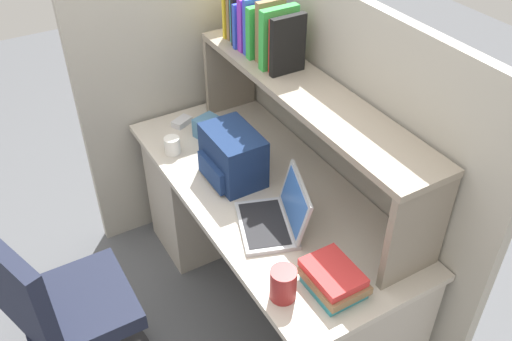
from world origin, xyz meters
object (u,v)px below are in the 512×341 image
object	(u,v)px
tissue_box	(216,132)
office_chair	(70,323)
paper_cup	(172,145)
laptop	(277,217)
snack_canister	(283,284)
backpack	(232,156)
computer_mouse	(182,122)

from	to	relation	value
tissue_box	office_chair	size ratio (longest dim) A/B	0.24
paper_cup	tissue_box	distance (m)	0.23
laptop	tissue_box	distance (m)	0.69
tissue_box	office_chair	world-z (taller)	office_chair
tissue_box	snack_canister	distance (m)	1.04
paper_cup	snack_canister	xyz separation A→B (m)	(1.02, -0.01, 0.02)
snack_canister	backpack	bearing A→B (deg)	166.12
backpack	laptop	bearing A→B (deg)	0.22
paper_cup	computer_mouse	bearing A→B (deg)	145.79
laptop	office_chair	xyz separation A→B (m)	(-0.23, -0.86, -0.39)
computer_mouse	snack_canister	world-z (taller)	snack_canister
paper_cup	office_chair	size ratio (longest dim) A/B	0.09
laptop	backpack	world-z (taller)	backpack
laptop	backpack	xyz separation A→B (m)	(-0.38, -0.00, 0.07)
laptop	paper_cup	size ratio (longest dim) A/B	4.44
backpack	office_chair	world-z (taller)	backpack
backpack	computer_mouse	bearing A→B (deg)	-177.95
tissue_box	backpack	bearing A→B (deg)	-28.17
computer_mouse	office_chair	xyz separation A→B (m)	(0.67, -0.84, -0.35)
tissue_box	snack_canister	size ratio (longest dim) A/B	1.69
backpack	tissue_box	bearing A→B (deg)	167.18
backpack	snack_canister	distance (m)	0.73
computer_mouse	snack_canister	bearing A→B (deg)	-32.87
laptop	tissue_box	xyz separation A→B (m)	(-0.68, 0.07, -0.00)
computer_mouse	tissue_box	size ratio (longest dim) A/B	0.47
snack_canister	office_chair	size ratio (longest dim) A/B	0.14
laptop	office_chair	bearing A→B (deg)	-105.20
computer_mouse	office_chair	size ratio (longest dim) A/B	0.11
backpack	office_chair	distance (m)	0.98
paper_cup	office_chair	world-z (taller)	office_chair
backpack	tissue_box	distance (m)	0.32
backpack	paper_cup	bearing A→B (deg)	-152.83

